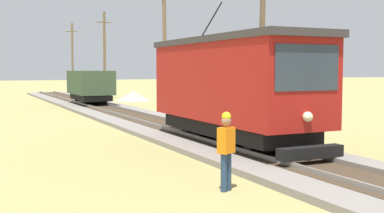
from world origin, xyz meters
The scene contains 9 objects.
red_tram centered at (0.00, 18.61, 2.19)m, with size 2.60×8.54×4.79m.
freight_car centered at (0.00, 39.31, 1.56)m, with size 2.40×5.20×2.31m.
utility_pole_mid centered at (3.26, 21.78, 3.82)m, with size 1.40×0.45×7.44m.
utility_pole_far centered at (3.26, 32.84, 4.22)m, with size 1.40×0.49×8.24m.
utility_pole_distant centered at (3.26, 47.39, 4.05)m, with size 1.40×0.37×7.92m.
utility_pole_horizon centered at (3.26, 61.70, 4.15)m, with size 1.40×0.45×8.11m.
gravel_pile centered at (4.80, 43.93, 0.44)m, with size 3.05×3.05×0.88m, color #9E998E.
track_worker centered at (-3.11, 13.50, 0.98)m, with size 0.45×0.38×1.78m.
second_worker centered at (3.33, 20.46, 0.98)m, with size 0.27×0.40×1.78m.
Camera 1 is at (-8.35, 4.18, 2.72)m, focal length 45.28 mm.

